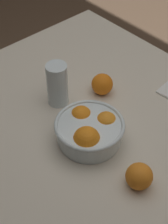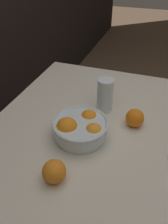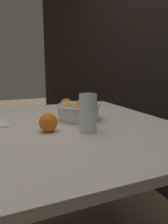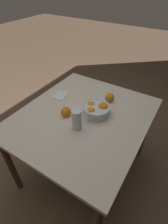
{
  "view_description": "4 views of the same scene",
  "coord_description": "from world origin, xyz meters",
  "px_view_note": "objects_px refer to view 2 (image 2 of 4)",
  "views": [
    {
      "loc": [
        -0.63,
        0.61,
        1.62
      ],
      "look_at": [
        -0.0,
        0.04,
        0.79
      ],
      "focal_mm": 60.0,
      "sensor_mm": 36.0,
      "label": 1
    },
    {
      "loc": [
        -0.65,
        -0.14,
        1.33
      ],
      "look_at": [
        -0.0,
        0.08,
        0.81
      ],
      "focal_mm": 35.0,
      "sensor_mm": 36.0,
      "label": 2
    },
    {
      "loc": [
        0.91,
        -0.32,
        0.99
      ],
      "look_at": [
        0.02,
        0.07,
        0.79
      ],
      "focal_mm": 35.0,
      "sensor_mm": 36.0,
      "label": 3
    },
    {
      "loc": [
        0.87,
        0.55,
        1.61
      ],
      "look_at": [
        0.05,
        0.04,
        0.82
      ],
      "focal_mm": 28.0,
      "sensor_mm": 36.0,
      "label": 4
    }
  ],
  "objects_px": {
    "orange_loose_front": "(54,171)",
    "orange_loose_near_bowl": "(135,118)",
    "fruit_bowl": "(80,128)",
    "juice_glass": "(105,96)"
  },
  "relations": [
    {
      "from": "orange_loose_front",
      "to": "orange_loose_near_bowl",
      "type": "bearing_deg",
      "value": -29.3
    },
    {
      "from": "orange_loose_near_bowl",
      "to": "orange_loose_front",
      "type": "relative_size",
      "value": 0.99
    },
    {
      "from": "orange_loose_near_bowl",
      "to": "orange_loose_front",
      "type": "distance_m",
      "value": 0.4
    },
    {
      "from": "fruit_bowl",
      "to": "orange_loose_front",
      "type": "bearing_deg",
      "value": 177.23
    },
    {
      "from": "juice_glass",
      "to": "orange_loose_near_bowl",
      "type": "relative_size",
      "value": 2.04
    },
    {
      "from": "fruit_bowl",
      "to": "juice_glass",
      "type": "height_order",
      "value": "juice_glass"
    },
    {
      "from": "orange_loose_near_bowl",
      "to": "orange_loose_front",
      "type": "height_order",
      "value": "orange_loose_front"
    },
    {
      "from": "juice_glass",
      "to": "orange_loose_near_bowl",
      "type": "height_order",
      "value": "juice_glass"
    },
    {
      "from": "fruit_bowl",
      "to": "orange_loose_near_bowl",
      "type": "bearing_deg",
      "value": -53.34
    },
    {
      "from": "fruit_bowl",
      "to": "orange_loose_front",
      "type": "distance_m",
      "value": 0.21
    }
  ]
}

